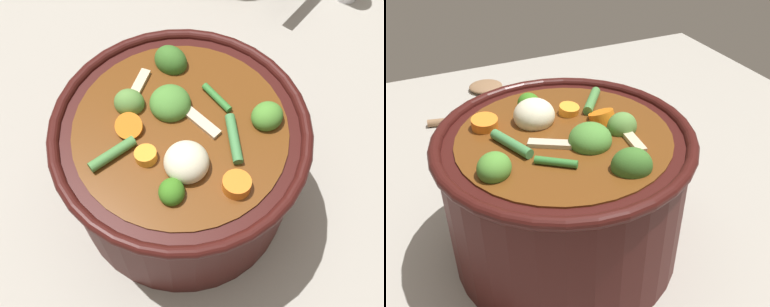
% 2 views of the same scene
% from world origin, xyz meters
% --- Properties ---
extents(ground_plane, '(1.10, 1.10, 0.00)m').
position_xyz_m(ground_plane, '(0.00, 0.00, 0.00)').
color(ground_plane, '#9E998E').
extents(cooking_pot, '(0.26, 0.26, 0.18)m').
position_xyz_m(cooking_pot, '(-0.00, -0.00, 0.08)').
color(cooking_pot, '#38110F').
rests_on(cooking_pot, ground_plane).
extents(wooden_spoon, '(0.18, 0.21, 0.01)m').
position_xyz_m(wooden_spoon, '(0.39, -0.01, 0.01)').
color(wooden_spoon, '#856243').
rests_on(wooden_spoon, ground_plane).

